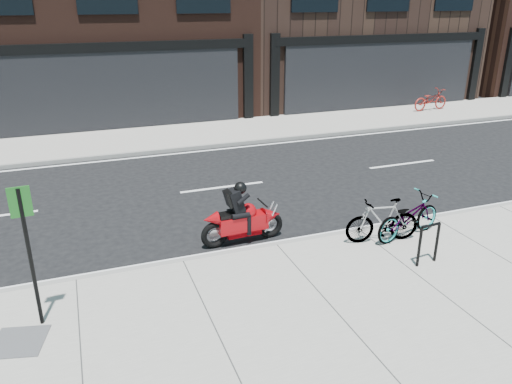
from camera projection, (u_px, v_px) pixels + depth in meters
name	position (u px, v px, depth m)	size (l,w,h in m)	color
ground	(246.00, 214.00, 12.24)	(120.00, 120.00, 0.00)	black
sidewalk_near	(350.00, 331.00, 7.85)	(60.00, 6.00, 0.13)	gray
sidewalk_far	(179.00, 136.00, 18.99)	(60.00, 3.50, 0.13)	gray
bike_rack	(429.00, 241.00, 9.54)	(0.50, 0.11, 0.84)	black
bicycle_front	(408.00, 217.00, 10.65)	(0.62, 1.79, 0.94)	gray
bicycle_rear	(382.00, 221.00, 10.44)	(0.45, 1.59, 0.96)	gray
motorcycle	(246.00, 217.00, 10.68)	(1.88, 0.43, 1.41)	black
bicycle_far	(431.00, 100.00, 22.86)	(0.64, 1.84, 0.96)	maroon
utility_grate	(19.00, 342.00, 7.49)	(0.75, 0.75, 0.01)	#424244
sign_post	(28.00, 245.00, 7.44)	(0.31, 0.06, 2.32)	black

